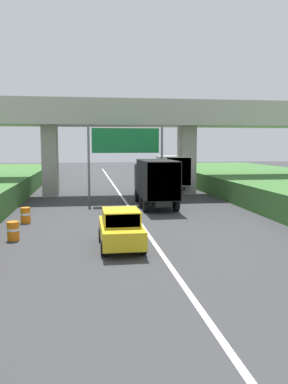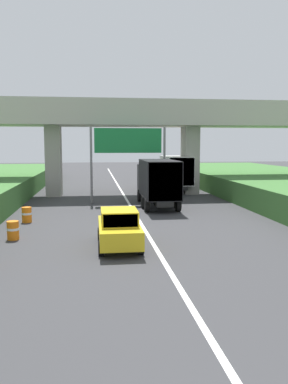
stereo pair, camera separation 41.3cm
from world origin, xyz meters
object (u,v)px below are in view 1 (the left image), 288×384
(truck_black, at_px, (155,180))
(construction_barrel_2, at_px, (13,231))
(car_yellow, at_px, (121,229))
(truck_orange, at_px, (171,172))
(overhead_highway_sign, at_px, (126,146))
(construction_barrel_3, at_px, (26,215))

(truck_black, height_order, construction_barrel_2, truck_black)
(truck_black, distance_m, car_yellow, 11.80)
(truck_orange, height_order, construction_barrel_2, truck_orange)
(car_yellow, height_order, construction_barrel_2, car_yellow)
(overhead_highway_sign, xyz_separation_m, construction_barrel_3, (-6.59, -7.13, -3.95))
(overhead_highway_sign, bearing_deg, truck_orange, 53.77)
(construction_barrel_2, xyz_separation_m, construction_barrel_3, (-0.06, 4.29, 0.00))
(truck_black, xyz_separation_m, car_yellow, (-3.50, -11.21, -1.08))
(truck_orange, xyz_separation_m, car_yellow, (-6.67, -20.44, -1.08))
(truck_black, bearing_deg, overhead_highway_sign, 129.85)
(overhead_highway_sign, bearing_deg, truck_black, -50.15)
(construction_barrel_2, height_order, construction_barrel_3, same)
(overhead_highway_sign, xyz_separation_m, truck_black, (1.91, -2.29, -2.47))
(overhead_highway_sign, bearing_deg, construction_barrel_2, -119.78)
(construction_barrel_3, bearing_deg, construction_barrel_2, -89.23)
(truck_orange, height_order, construction_barrel_3, truck_orange)
(car_yellow, xyz_separation_m, construction_barrel_3, (-5.00, 6.38, -0.40))
(truck_black, xyz_separation_m, construction_barrel_2, (-8.45, -9.13, -1.47))
(truck_orange, xyz_separation_m, truck_black, (-3.17, -9.23, 0.00))
(truck_black, distance_m, construction_barrel_2, 12.52)
(truck_black, height_order, car_yellow, truck_black)
(car_yellow, height_order, construction_barrel_3, car_yellow)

